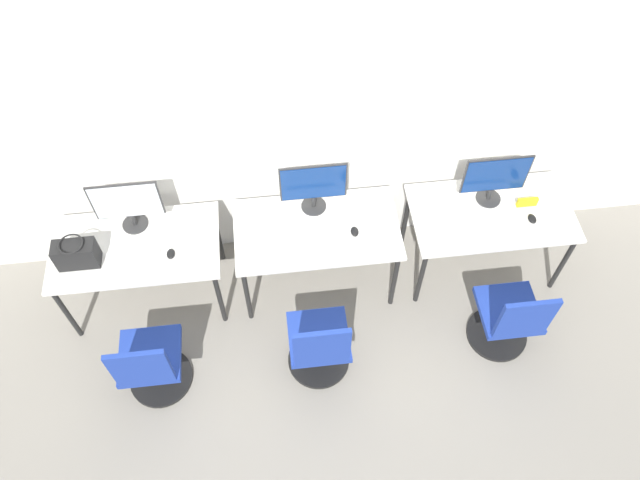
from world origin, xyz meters
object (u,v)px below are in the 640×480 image
(mouse_center, at_px, (355,232))
(monitor_center, at_px, (313,186))
(handbag, at_px, (76,254))
(office_chair_left, at_px, (152,366))
(keyboard_left, at_px, (133,260))
(monitor_right, at_px, (495,178))
(mouse_right, at_px, (532,219))
(office_chair_right, at_px, (509,320))
(keyboard_right, at_px, (498,225))
(keyboard_center, at_px, (318,237))
(office_chair_center, at_px, (319,347))
(mouse_left, at_px, (171,254))
(monitor_left, at_px, (127,204))

(mouse_center, bearing_deg, monitor_center, 134.02)
(handbag, bearing_deg, office_chair_left, -57.23)
(monitor_center, bearing_deg, keyboard_left, -165.56)
(office_chair_left, distance_m, monitor_right, 2.90)
(mouse_right, distance_m, office_chair_right, 0.80)
(mouse_center, distance_m, keyboard_right, 1.10)
(keyboard_center, bearing_deg, monitor_right, 9.08)
(keyboard_left, bearing_deg, office_chair_left, -83.37)
(keyboard_center, height_order, handbag, handbag)
(keyboard_left, distance_m, office_chair_center, 1.51)
(mouse_left, distance_m, monitor_right, 2.49)
(monitor_center, bearing_deg, mouse_right, -11.19)
(mouse_left, bearing_deg, office_chair_right, -14.48)
(monitor_right, bearing_deg, monitor_center, 176.59)
(mouse_center, bearing_deg, office_chair_left, -154.70)
(monitor_right, distance_m, handbag, 3.14)
(office_chair_left, relative_size, office_chair_right, 1.00)
(mouse_left, distance_m, office_chair_center, 1.29)
(mouse_left, xyz_separation_m, monitor_center, (1.10, 0.33, 0.23))
(mouse_left, xyz_separation_m, handbag, (-0.65, 0.01, 0.10))
(monitor_center, height_order, mouse_center, monitor_center)
(keyboard_center, relative_size, handbag, 1.31)
(office_chair_right, distance_m, handbag, 3.23)
(mouse_center, xyz_separation_m, handbag, (-2.03, -0.03, 0.10))
(keyboard_right, xyz_separation_m, office_chair_right, (0.00, -0.62, -0.37))
(keyboard_left, bearing_deg, mouse_center, 2.22)
(office_chair_center, distance_m, mouse_right, 1.90)
(monitor_left, bearing_deg, keyboard_center, -11.77)
(keyboard_center, xyz_separation_m, handbag, (-1.75, -0.02, 0.11))
(keyboard_left, relative_size, monitor_right, 0.77)
(monitor_left, relative_size, monitor_right, 1.00)
(monitor_right, xyz_separation_m, handbag, (-3.13, -0.24, -0.14))
(office_chair_right, bearing_deg, mouse_right, 66.68)
(keyboard_left, distance_m, mouse_right, 3.02)
(monitor_left, xyz_separation_m, office_chair_center, (1.30, -1.01, -0.62))
(monitor_left, height_order, handbag, monitor_left)
(office_chair_center, bearing_deg, mouse_center, 64.35)
(keyboard_left, height_order, office_chair_center, office_chair_center)
(office_chair_left, relative_size, monitor_center, 1.73)
(monitor_left, distance_m, mouse_center, 1.69)
(monitor_center, bearing_deg, keyboard_center, -90.00)
(keyboard_right, bearing_deg, keyboard_center, 177.83)
(office_chair_left, bearing_deg, keyboard_center, 29.50)
(office_chair_center, bearing_deg, mouse_right, 22.04)
(monitor_right, bearing_deg, monitor_left, 178.61)
(mouse_right, relative_size, handbag, 0.30)
(monitor_right, bearing_deg, mouse_center, -169.25)
(monitor_left, relative_size, mouse_center, 5.63)
(keyboard_center, relative_size, office_chair_center, 0.45)
(monitor_left, height_order, office_chair_right, monitor_left)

